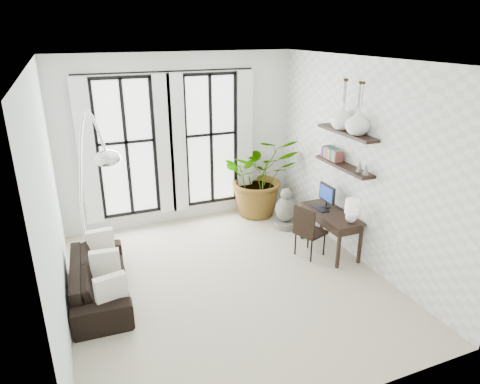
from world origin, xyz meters
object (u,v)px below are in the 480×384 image
desk (333,215)px  sofa (100,279)px  plant (259,175)px  desk_chair (308,229)px  arc_lamp (90,154)px  buddha (285,211)px

desk → sofa: bearing=177.8°
plant → desk_chair: 1.95m
desk → arc_lamp: size_ratio=0.46×
desk → buddha: size_ratio=1.52×
plant → buddha: 0.95m
buddha → sofa: bearing=-163.8°
plant → arc_lamp: (-3.20, -1.36, 1.14)m
sofa → plant: bearing=-58.3°
sofa → desk: (3.75, -0.15, 0.40)m
sofa → arc_lamp: 1.75m
plant → buddha: plant is taller
plant → desk_chair: (-0.01, -1.93, -0.32)m
sofa → desk_chair: (3.29, -0.13, 0.23)m
desk → plant: bearing=103.0°
arc_lamp → sofa: bearing=-103.2°
desk → buddha: bearing=102.6°
arc_lamp → buddha: bearing=9.6°
plant → sofa: bearing=-151.4°
plant → buddha: size_ratio=2.10×
plant → arc_lamp: bearing=-157.0°
sofa → buddha: buddha is taller
sofa → arc_lamp: arc_lamp is taller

